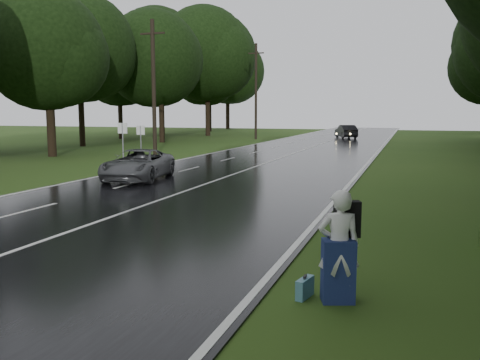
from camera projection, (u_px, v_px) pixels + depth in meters
The scene contains 14 objects.
ground at pixel (69, 233), 12.90m from camera, with size 160.00×160.00×0.00m, color #2A4614.
road at pixel (273, 161), 31.66m from camera, with size 12.00×140.00×0.04m, color black.
lane_center at pixel (273, 161), 31.66m from camera, with size 0.12×140.00×0.01m, color silver.
grey_car at pixel (138, 165), 22.79m from camera, with size 2.26×4.90×1.36m, color #45474A.
far_car at pixel (346, 132), 58.43m from camera, with size 1.63×4.67×1.54m, color black.
hitchhiker at pixel (339, 250), 8.17m from camera, with size 0.79×0.75×1.86m.
suitcase at pixel (305, 288), 8.43m from camera, with size 0.14×0.47×0.34m, color teal.
utility_pole_mid at pixel (155, 157), 34.77m from camera, with size 1.80×0.28×9.21m, color black, non-canonical shape.
utility_pole_far at pixel (256, 139), 57.01m from camera, with size 1.80×0.28×10.59m, color black, non-canonical shape.
road_sign_a at pixel (124, 167), 28.58m from camera, with size 0.59×0.10×2.47m, color white, non-canonical shape.
road_sign_b at pixel (141, 163), 30.46m from camera, with size 0.54×0.10×2.27m, color white, non-canonical shape.
tree_left_d at pixel (53, 156), 35.12m from camera, with size 8.06×8.06×12.59m, color black, non-canonical shape.
tree_left_e at pixel (162, 142), 51.27m from camera, with size 9.16×9.16×14.32m, color black, non-canonical shape.
tree_left_f at pixel (208, 136), 65.27m from camera, with size 11.36×11.36×17.75m, color black, non-canonical shape.
Camera 1 is at (8.23, -10.51, 3.09)m, focal length 37.70 mm.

